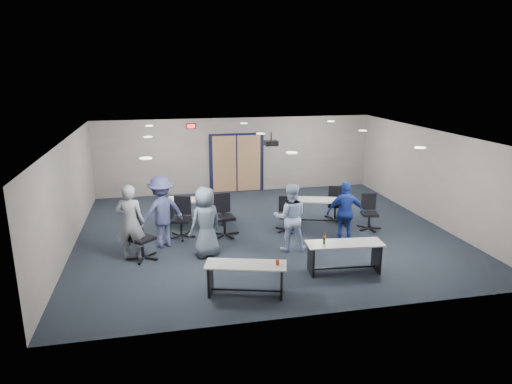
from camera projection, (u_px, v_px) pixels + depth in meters
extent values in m
plane|color=black|center=(264.00, 232.00, 12.65)|extent=(10.00, 10.00, 0.00)
cube|color=gray|center=(236.00, 155.00, 16.54)|extent=(10.00, 0.04, 2.70)
cube|color=gray|center=(322.00, 246.00, 8.05)|extent=(10.00, 0.04, 2.70)
cube|color=gray|center=(68.00, 195.00, 11.29)|extent=(0.04, 9.00, 2.70)
cube|color=gray|center=(431.00, 176.00, 13.31)|extent=(0.04, 9.00, 2.70)
cube|color=white|center=(265.00, 135.00, 11.94)|extent=(10.00, 9.00, 0.04)
cube|color=black|center=(237.00, 163.00, 16.59)|extent=(2.00, 0.06, 2.20)
cube|color=#A07549|center=(224.00, 164.00, 16.48)|extent=(0.85, 0.04, 2.05)
cube|color=#A07549|center=(249.00, 163.00, 16.67)|extent=(0.85, 0.04, 2.05)
cube|color=black|center=(191.00, 126.00, 15.89)|extent=(0.32, 0.05, 0.18)
cube|color=#FF0C0C|center=(191.00, 126.00, 15.86)|extent=(0.26, 0.02, 0.12)
cylinder|color=black|center=(271.00, 137.00, 12.51)|extent=(0.04, 0.04, 0.24)
cube|color=black|center=(271.00, 143.00, 12.56)|extent=(0.35, 0.30, 0.14)
cylinder|color=black|center=(272.00, 144.00, 12.41)|extent=(0.08, 0.03, 0.08)
cube|color=beige|center=(246.00, 265.00, 9.00)|extent=(1.69, 0.96, 0.03)
cube|color=black|center=(210.00, 279.00, 9.13)|extent=(0.18, 0.48, 0.62)
cube|color=black|center=(282.00, 281.00, 9.04)|extent=(0.18, 0.48, 0.62)
cube|color=black|center=(246.00, 290.00, 9.14)|extent=(1.38, 0.44, 0.04)
cylinder|color=#C03919|center=(277.00, 262.00, 8.94)|extent=(0.07, 0.07, 0.11)
cube|color=beige|center=(345.00, 243.00, 10.01)|extent=(1.73, 0.72, 0.03)
cube|color=black|center=(311.00, 259.00, 10.02)|extent=(0.10, 0.52, 0.65)
cube|color=black|center=(376.00, 256.00, 10.18)|extent=(0.10, 0.52, 0.65)
cube|color=black|center=(343.00, 268.00, 10.16)|extent=(1.49, 0.19, 0.04)
cube|color=beige|center=(197.00, 200.00, 13.22)|extent=(1.87, 1.05, 0.03)
cube|color=black|center=(171.00, 211.00, 13.36)|extent=(0.19, 0.53, 0.69)
cube|color=black|center=(224.00, 212.00, 13.26)|extent=(0.19, 0.53, 0.69)
cube|color=black|center=(198.00, 220.00, 13.38)|extent=(1.53, 0.47, 0.04)
cube|color=beige|center=(318.00, 200.00, 13.19)|extent=(1.89, 1.09, 0.03)
cube|color=black|center=(290.00, 211.00, 13.35)|extent=(0.20, 0.54, 0.70)
cube|color=black|center=(345.00, 212.00, 13.23)|extent=(0.20, 0.54, 0.70)
cube|color=black|center=(317.00, 220.00, 13.35)|extent=(1.54, 0.50, 0.04)
imported|color=gray|center=(130.00, 222.00, 10.62)|extent=(0.76, 0.59, 1.83)
imported|color=slate|center=(206.00, 222.00, 10.85)|extent=(0.99, 0.87, 1.71)
imported|color=#BDD2FA|center=(290.00, 217.00, 11.20)|extent=(0.94, 0.79, 1.70)
imported|color=navy|center=(345.00, 212.00, 11.70)|extent=(1.01, 0.55, 1.63)
imported|color=#44497A|center=(162.00, 212.00, 11.42)|extent=(1.36, 1.10, 1.83)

